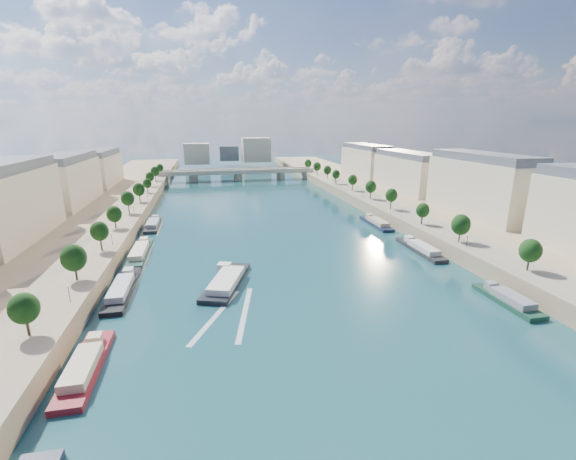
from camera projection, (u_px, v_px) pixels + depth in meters
name	position (u px, v px, depth m)	size (l,w,h in m)	color
ground	(266.00, 227.00, 158.60)	(700.00, 700.00, 0.00)	#0D303A
quay_left	(75.00, 231.00, 143.46)	(44.00, 520.00, 5.00)	#9E8460
quay_right	(425.00, 213.00, 172.38)	(44.00, 520.00, 5.00)	#9E8460
pave_left	(117.00, 222.00, 145.78)	(14.00, 520.00, 0.10)	gray
pave_right	(394.00, 208.00, 168.67)	(14.00, 520.00, 0.10)	gray
trees_left	(122.00, 207.00, 146.59)	(4.80, 268.80, 8.26)	#382B1E
trees_right	(381.00, 192.00, 176.21)	(4.80, 268.80, 8.26)	#382B1E
lamps_left	(124.00, 221.00, 136.53)	(0.36, 200.36, 4.28)	black
lamps_right	(380.00, 201.00, 171.73)	(0.36, 200.36, 4.28)	black
buildings_left	(43.00, 190.00, 148.36)	(16.00, 226.00, 23.20)	beige
buildings_right	(439.00, 177.00, 182.49)	(16.00, 226.00, 23.20)	beige
skyline	(233.00, 152.00, 361.88)	(79.00, 42.00, 22.00)	beige
bridge	(238.00, 173.00, 282.88)	(112.00, 12.00, 8.15)	#C1B79E
tour_barge	(226.00, 281.00, 102.05)	(15.09, 26.49, 3.62)	black
wake	(231.00, 314.00, 86.61)	(15.81, 25.70, 0.04)	silver
moored_barges_left	(122.00, 289.00, 97.41)	(5.00, 154.15, 3.60)	#182036
moored_barges_right	(456.00, 270.00, 110.27)	(5.00, 133.10, 3.60)	black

